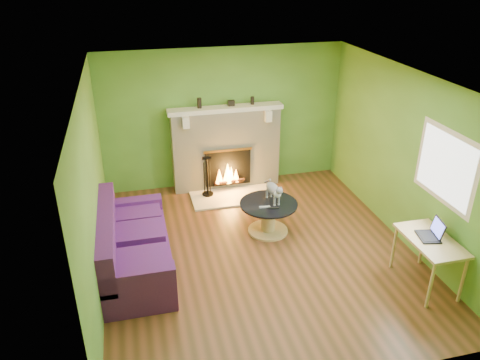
{
  "coord_description": "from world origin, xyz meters",
  "views": [
    {
      "loc": [
        -1.68,
        -5.64,
        4.03
      ],
      "look_at": [
        -0.2,
        0.4,
        1.03
      ],
      "focal_mm": 35.0,
      "sensor_mm": 36.0,
      "label": 1
    }
  ],
  "objects_px": {
    "desk": "(430,245)",
    "cat": "(273,191)",
    "coffee_table": "(268,215)",
    "sofa": "(131,248)"
  },
  "relations": [
    {
      "from": "sofa",
      "to": "cat",
      "type": "xyz_separation_m",
      "value": [
        2.23,
        0.56,
        0.34
      ]
    },
    {
      "from": "desk",
      "to": "cat",
      "type": "relative_size",
      "value": 1.68
    },
    {
      "from": "cat",
      "to": "sofa",
      "type": "bearing_deg",
      "value": -173.31
    },
    {
      "from": "sofa",
      "to": "cat",
      "type": "distance_m",
      "value": 2.32
    },
    {
      "from": "coffee_table",
      "to": "sofa",
      "type": "bearing_deg",
      "value": -166.71
    },
    {
      "from": "desk",
      "to": "cat",
      "type": "height_order",
      "value": "cat"
    },
    {
      "from": "coffee_table",
      "to": "cat",
      "type": "bearing_deg",
      "value": 32.01
    },
    {
      "from": "coffee_table",
      "to": "desk",
      "type": "distance_m",
      "value": 2.45
    },
    {
      "from": "cat",
      "to": "coffee_table",
      "type": "bearing_deg",
      "value": -155.35
    },
    {
      "from": "coffee_table",
      "to": "desk",
      "type": "xyz_separation_m",
      "value": [
        1.66,
        -1.78,
        0.33
      ]
    }
  ]
}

